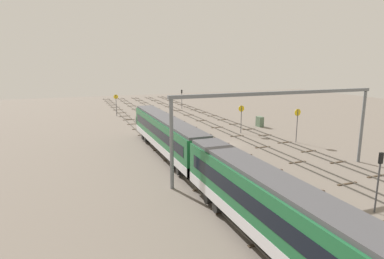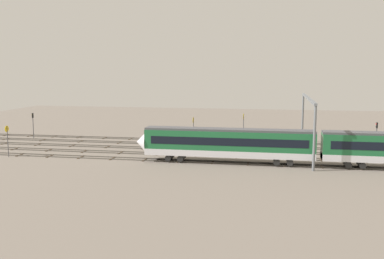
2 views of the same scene
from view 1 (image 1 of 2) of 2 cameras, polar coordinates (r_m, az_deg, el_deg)
The scene contains 14 objects.
ground_plane at distance 48.43m, azimuth 5.22°, elevation -2.55°, with size 152.51×152.51×0.00m, color slate.
track_near_foreground at distance 53.03m, azimuth 14.20°, elevation -1.53°, with size 136.51×2.40×0.16m.
track_second_near at distance 50.56m, azimuth 9.92°, elevation -1.98°, with size 136.51×2.40×0.16m.
track_middle at distance 48.41m, azimuth 5.22°, elevation -2.47°, with size 136.51×2.40×0.16m.
track_second_far at distance 46.62m, azimuth 0.12°, elevation -2.98°, with size 136.51×2.40×0.16m.
track_with_train at distance 45.23m, azimuth -5.34°, elevation -3.50°, with size 136.51×2.40×0.16m.
train at distance 21.56m, azimuth 14.51°, elevation -14.19°, with size 75.20×3.24×4.80m.
overhead_gantry at distance 35.37m, azimuth 15.06°, elevation 3.34°, with size 0.40×24.34×8.95m.
speed_sign_near_foreground at distance 55.57m, azimuth 8.62°, elevation 2.60°, with size 0.14×1.06×4.75m.
speed_sign_mid_trackside at distance 74.57m, azimuth -13.14°, elevation 4.73°, with size 0.14×0.97×4.81m.
speed_sign_far_trackside at distance 51.03m, azimuth 17.94°, elevation 1.59°, with size 0.14×1.06×5.10m.
signal_light_trackside_approach at distance 29.90m, azimuth 29.89°, elevation -6.76°, with size 0.31×0.32×5.02m.
signal_light_trackside_departure at distance 84.38m, azimuth -1.81°, elevation 5.82°, with size 0.31×0.32×4.87m.
relay_cabinet at distance 62.33m, azimuth 11.77°, elevation 1.36°, with size 1.54×0.88×1.87m.
Camera 1 is at (-42.07, 20.79, 11.97)m, focal length 30.48 mm.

